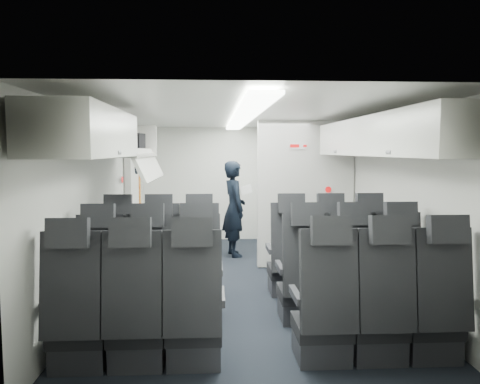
{
  "coord_description": "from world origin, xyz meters",
  "views": [
    {
      "loc": [
        -0.36,
        -5.94,
        1.72
      ],
      "look_at": [
        0.0,
        0.4,
        1.15
      ],
      "focal_mm": 35.0,
      "sensor_mm": 36.0,
      "label": 1
    }
  ],
  "objects": [
    {
      "name": "cabin_shell",
      "position": [
        0.0,
        0.0,
        1.12
      ],
      "size": [
        3.41,
        6.01,
        2.16
      ],
      "color": "black",
      "rests_on": "ground"
    },
    {
      "name": "seat_row_front",
      "position": [
        -0.0,
        -0.53,
        0.4
      ],
      "size": [
        3.33,
        0.56,
        1.24
      ],
      "color": "black",
      "rests_on": "cabin_shell"
    },
    {
      "name": "seat_row_mid",
      "position": [
        -0.0,
        -1.43,
        0.4
      ],
      "size": [
        3.33,
        0.56,
        1.24
      ],
      "color": "black",
      "rests_on": "cabin_shell"
    },
    {
      "name": "seat_row_rear",
      "position": [
        -0.0,
        -2.33,
        0.4
      ],
      "size": [
        3.33,
        0.56,
        1.24
      ],
      "color": "black",
      "rests_on": "cabin_shell"
    },
    {
      "name": "overhead_bin_left_rear",
      "position": [
        -1.4,
        -2.0,
        1.86
      ],
      "size": [
        0.53,
        1.8,
        0.4
      ],
      "color": "white",
      "rests_on": "cabin_shell"
    },
    {
      "name": "overhead_bin_left_front_open",
      "position": [
        -1.44,
        -0.25,
        1.74
      ],
      "size": [
        0.64,
        1.7,
        0.72
      ],
      "color": "#9E9E93",
      "rests_on": "cabin_shell"
    },
    {
      "name": "overhead_bin_right_rear",
      "position": [
        1.4,
        -2.0,
        1.86
      ],
      "size": [
        0.53,
        1.8,
        0.4
      ],
      "color": "white",
      "rests_on": "cabin_shell"
    },
    {
      "name": "overhead_bin_right_front",
      "position": [
        1.4,
        -0.25,
        1.86
      ],
      "size": [
        0.53,
        1.7,
        0.4
      ],
      "color": "white",
      "rests_on": "cabin_shell"
    },
    {
      "name": "bulkhead_partition",
      "position": [
        0.98,
        0.8,
        1.08
      ],
      "size": [
        1.4,
        0.15,
        2.13
      ],
      "color": "silver",
      "rests_on": "cabin_shell"
    },
    {
      "name": "galley_unit",
      "position": [
        0.95,
        2.72,
        0.95
      ],
      "size": [
        0.85,
        0.52,
        1.9
      ],
      "color": "#939399",
      "rests_on": "cabin_shell"
    },
    {
      "name": "boarding_door",
      "position": [
        -1.64,
        1.55,
        0.95
      ],
      "size": [
        0.12,
        1.27,
        1.86
      ],
      "color": "silver",
      "rests_on": "cabin_shell"
    },
    {
      "name": "flight_attendant",
      "position": [
        -0.03,
        1.59,
        0.77
      ],
      "size": [
        0.5,
        0.64,
        1.55
      ],
      "primitive_type": "imported",
      "rotation": [
        0.0,
        0.0,
        1.81
      ],
      "color": "black",
      "rests_on": "ground"
    },
    {
      "name": "carry_on_bag",
      "position": [
        -1.43,
        -0.03,
        1.81
      ],
      "size": [
        0.42,
        0.32,
        0.23
      ],
      "primitive_type": "cube",
      "rotation": [
        0.0,
        0.0,
        -0.13
      ],
      "color": "black",
      "rests_on": "overhead_bin_left_front_open"
    },
    {
      "name": "papers",
      "position": [
        0.16,
        1.54,
        1.08
      ],
      "size": [
        0.19,
        0.07,
        0.14
      ],
      "primitive_type": "cube",
      "rotation": [
        0.0,
        0.0,
        0.29
      ],
      "color": "white",
      "rests_on": "flight_attendant"
    }
  ]
}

